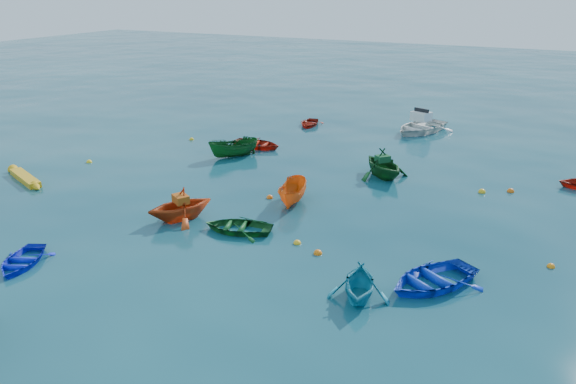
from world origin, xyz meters
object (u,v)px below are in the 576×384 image
at_px(dinghy_blue_sw, 22,265).
at_px(motorboat_white, 420,132).
at_px(dinghy_blue_se, 431,285).
at_px(kayak_yellow, 26,181).

bearing_deg(dinghy_blue_sw, motorboat_white, 47.78).
distance_m(dinghy_blue_se, kayak_yellow, 21.99).
bearing_deg(dinghy_blue_se, dinghy_blue_sw, -126.85).
xyz_separation_m(dinghy_blue_se, motorboat_white, (-5.78, 21.02, 0.00)).
height_order(dinghy_blue_se, motorboat_white, motorboat_white).
distance_m(dinghy_blue_sw, dinghy_blue_se, 15.12).
distance_m(dinghy_blue_sw, motorboat_white, 27.72).
bearing_deg(dinghy_blue_sw, dinghy_blue_se, -3.74).
bearing_deg(motorboat_white, kayak_yellow, -108.14).
xyz_separation_m(dinghy_blue_sw, dinghy_blue_se, (14.11, 5.42, 0.00)).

